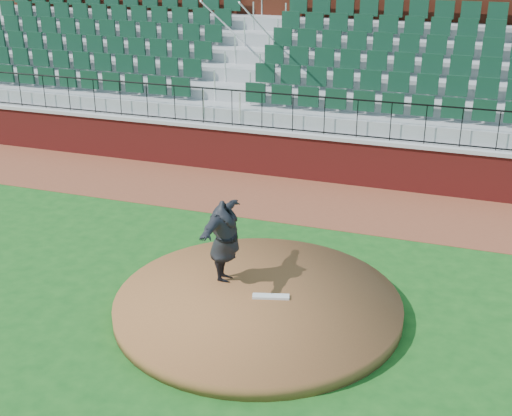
{
  "coord_description": "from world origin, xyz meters",
  "views": [
    {
      "loc": [
        4.05,
        -10.13,
        6.36
      ],
      "look_at": [
        0.0,
        1.5,
        1.3
      ],
      "focal_mm": 47.62,
      "sensor_mm": 36.0,
      "label": 1
    }
  ],
  "objects": [
    {
      "name": "wall_railing",
      "position": [
        0.0,
        7.0,
        1.8
      ],
      "size": [
        34.0,
        0.05,
        1.0
      ],
      "primitive_type": null,
      "color": "black",
      "rests_on": "wall_cap"
    },
    {
      "name": "pitcher",
      "position": [
        -0.22,
        0.37,
        1.05
      ],
      "size": [
        0.67,
        2.0,
        1.6
      ],
      "primitive_type": "imported",
      "rotation": [
        0.0,
        0.0,
        1.64
      ],
      "color": "black",
      "rests_on": "pitchers_mound"
    },
    {
      "name": "ground",
      "position": [
        0.0,
        0.0,
        0.0
      ],
      "size": [
        90.0,
        90.0,
        0.0
      ],
      "primitive_type": "plane",
      "color": "#154C16",
      "rests_on": "ground"
    },
    {
      "name": "pitchers_mound",
      "position": [
        0.59,
        -0.1,
        0.12
      ],
      "size": [
        5.14,
        5.14,
        0.25
      ],
      "primitive_type": "cylinder",
      "color": "brown",
      "rests_on": "ground"
    },
    {
      "name": "field_wall",
      "position": [
        0.0,
        7.0,
        0.6
      ],
      "size": [
        34.0,
        0.35,
        1.2
      ],
      "primitive_type": "cube",
      "color": "maroon",
      "rests_on": "ground"
    },
    {
      "name": "concourse_wall",
      "position": [
        0.0,
        12.52,
        2.75
      ],
      "size": [
        34.0,
        0.5,
        5.5
      ],
      "primitive_type": "cube",
      "color": "maroon",
      "rests_on": "ground"
    },
    {
      "name": "seating_stands",
      "position": [
        0.0,
        9.72,
        2.3
      ],
      "size": [
        34.0,
        5.1,
        4.6
      ],
      "primitive_type": null,
      "color": "gray",
      "rests_on": "ground"
    },
    {
      "name": "warning_track",
      "position": [
        0.0,
        5.4,
        0.01
      ],
      "size": [
        34.0,
        3.2,
        0.01
      ],
      "primitive_type": "cube",
      "color": "brown",
      "rests_on": "ground"
    },
    {
      "name": "pitching_rubber",
      "position": [
        0.8,
        0.01,
        0.27
      ],
      "size": [
        0.68,
        0.34,
        0.04
      ],
      "primitive_type": "cube",
      "rotation": [
        0.0,
        0.0,
        0.28
      ],
      "color": "silver",
      "rests_on": "pitchers_mound"
    },
    {
      "name": "wall_cap",
      "position": [
        0.0,
        7.0,
        1.25
      ],
      "size": [
        34.0,
        0.45,
        0.1
      ],
      "primitive_type": "cube",
      "color": "#B7B7B7",
      "rests_on": "field_wall"
    }
  ]
}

